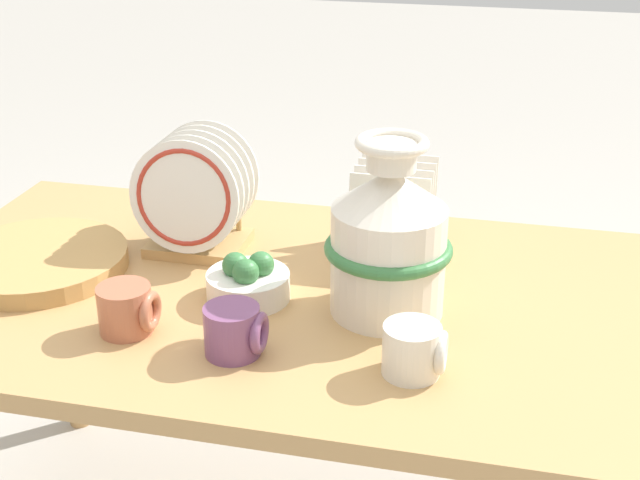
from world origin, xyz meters
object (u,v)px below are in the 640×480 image
dish_rack_square_plates (393,223)px  mug_plum_glaze (235,331)px  ceramic_vase (389,238)px  mug_terracotta_glaze (128,309)px  mug_cream_glaze (415,350)px  wicker_charger_stack (38,261)px  dish_rack_round_plates (195,201)px  fruit_bowl (248,282)px

dish_rack_square_plates → mug_plum_glaze: bearing=-112.6°
ceramic_vase → mug_terracotta_glaze: ceramic_vase is taller
mug_cream_glaze → mug_plum_glaze: bearing=-178.6°
dish_rack_square_plates → mug_terracotta_glaze: size_ratio=1.89×
dish_rack_square_plates → wicker_charger_stack: size_ratio=0.55×
mug_cream_glaze → mug_terracotta_glaze: 0.49m
mug_terracotta_glaze → mug_plum_glaze: (0.20, -0.03, 0.00)m
dish_rack_round_plates → mug_terracotta_glaze: (-0.00, -0.33, -0.07)m
ceramic_vase → mug_plum_glaze: 0.31m
ceramic_vase → mug_terracotta_glaze: (-0.41, -0.17, -0.10)m
ceramic_vase → wicker_charger_stack: size_ratio=0.93×
dish_rack_round_plates → mug_plum_glaze: dish_rack_round_plates is taller
mug_plum_glaze → fruit_bowl: size_ratio=0.66×
wicker_charger_stack → mug_cream_glaze: bearing=-14.7°
dish_rack_square_plates → mug_terracotta_glaze: 0.57m
mug_plum_glaze → fruit_bowl: fruit_bowl is taller
dish_rack_round_plates → fruit_bowl: bearing=-47.3°
ceramic_vase → mug_cream_glaze: ceramic_vase is taller
ceramic_vase → mug_cream_glaze: (0.07, -0.19, -0.10)m
dish_rack_round_plates → mug_plum_glaze: 0.42m
wicker_charger_stack → mug_terracotta_glaze: size_ratio=3.45×
mug_cream_glaze → dish_rack_round_plates: bearing=144.1°
dish_rack_square_plates → mug_plum_glaze: (-0.19, -0.45, -0.02)m
ceramic_vase → wicker_charger_stack: (-0.68, 0.01, -0.12)m
mug_cream_glaze → mug_terracotta_glaze: same height
dish_rack_round_plates → fruit_bowl: dish_rack_round_plates is taller
ceramic_vase → fruit_bowl: ceramic_vase is taller
mug_plum_glaze → ceramic_vase: bearing=42.7°
fruit_bowl → mug_plum_glaze: bearing=-79.0°
mug_cream_glaze → ceramic_vase: bearing=111.2°
wicker_charger_stack → mug_plum_glaze: 0.51m
wicker_charger_stack → mug_plum_glaze: mug_plum_glaze is taller
ceramic_vase → mug_cream_glaze: size_ratio=3.20×
ceramic_vase → dish_rack_round_plates: ceramic_vase is taller
mug_terracotta_glaze → mug_plum_glaze: size_ratio=1.00×
wicker_charger_stack → mug_terracotta_glaze: bearing=-33.4°
ceramic_vase → dish_rack_round_plates: bearing=158.7°
dish_rack_square_plates → mug_plum_glaze: size_ratio=1.89×
dish_rack_round_plates → mug_plum_glaze: bearing=-61.2°
dish_rack_round_plates → mug_cream_glaze: 0.61m
ceramic_vase → dish_rack_square_plates: size_ratio=1.69×
ceramic_vase → wicker_charger_stack: 0.69m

